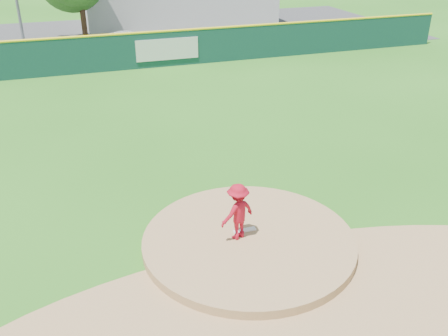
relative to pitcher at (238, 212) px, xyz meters
name	(u,v)px	position (x,y,z in m)	size (l,w,h in m)	color
ground	(249,245)	(0.28, -0.10, -1.01)	(120.00, 120.00, 0.00)	#286B19
pitchers_mound	(249,245)	(0.28, -0.10, -1.01)	(5.50, 5.50, 0.50)	#9E774C
pitching_rubber	(245,230)	(0.28, 0.20, -0.74)	(0.60, 0.15, 0.04)	white
infield_dirt_arc	(300,324)	(0.28, -3.10, -1.01)	(15.40, 15.40, 0.01)	#9E774C
parking_lot	(113,37)	(0.28, 26.90, -1.00)	(44.00, 16.00, 0.02)	#38383A
pitcher	(238,212)	(0.00, 0.00, 0.00)	(0.98, 0.57, 1.52)	#AD0E23
van	(131,40)	(0.94, 22.59, -0.40)	(1.98, 4.29, 1.19)	white
pool_building_grp	(176,0)	(6.28, 31.89, 0.65)	(15.20, 8.20, 3.31)	silver
fence_banners	(54,58)	(-3.91, 17.82, -0.01)	(15.95, 0.04, 1.20)	#52100B
outfield_fence	(132,50)	(0.28, 17.90, 0.08)	(40.00, 0.14, 2.07)	#113A35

